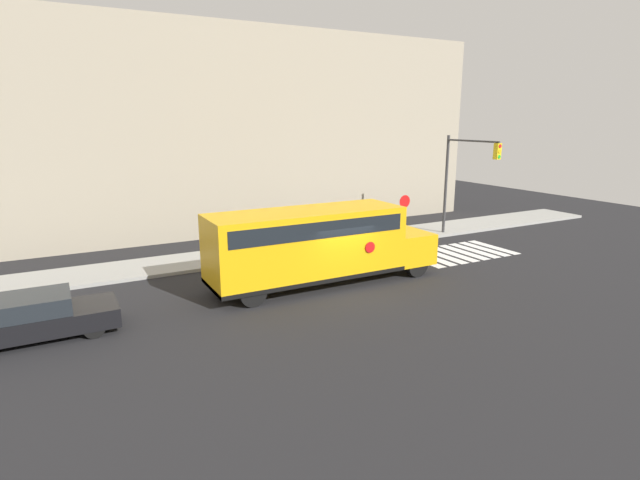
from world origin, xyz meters
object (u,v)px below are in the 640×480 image
object	(u,v)px
parked_car	(32,317)
traffic_light	(462,171)
stop_sign	(404,210)
school_bus	(315,242)

from	to	relation	value
parked_car	traffic_light	bearing A→B (deg)	10.24
parked_car	traffic_light	world-z (taller)	traffic_light
stop_sign	traffic_light	bearing A→B (deg)	-32.00
stop_sign	traffic_light	world-z (taller)	traffic_light
school_bus	parked_car	size ratio (longest dim) A/B	2.05
parked_car	traffic_light	xyz separation A→B (m)	(20.74, 3.75, 3.10)
school_bus	parked_car	xyz separation A→B (m)	(-9.95, -0.45, -1.08)
stop_sign	traffic_light	size ratio (longest dim) A/B	0.43
school_bus	stop_sign	world-z (taller)	school_bus
school_bus	parked_car	bearing A→B (deg)	-177.42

